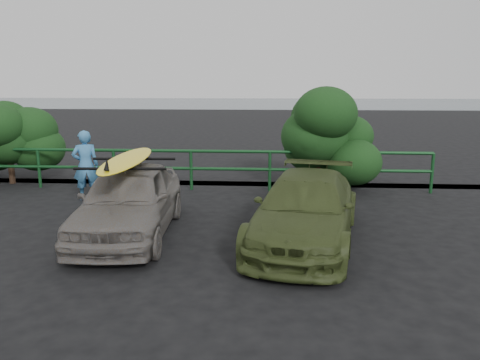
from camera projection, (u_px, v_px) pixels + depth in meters
The scene contains 9 objects.
ground at pixel (73, 262), 7.19m from camera, with size 80.00×80.00×0.00m, color black.
ocean at pixel (250, 101), 65.78m from camera, with size 200.00×200.00×0.00m, color #525E65.
guardrail at pixel (152, 169), 11.97m from camera, with size 14.00×0.08×1.04m, color #12421C, non-canonical shape.
shrub_right at pixel (348, 143), 12.00m from camera, with size 3.20×2.40×2.36m, color #183D16, non-canonical shape.
sedan at pixel (129, 200), 8.36m from camera, with size 1.51×3.76×1.28m, color slate.
olive_vehicle at pixel (306, 209), 7.99m from camera, with size 1.63×4.00×1.16m, color #3C4920.
man at pixel (86, 165), 10.88m from camera, with size 0.59×0.39×1.63m, color #3E83BC.
roof_rack at pixel (127, 163), 8.22m from camera, with size 1.53×1.07×0.05m, color black, non-canonical shape.
surfboard at pixel (127, 160), 8.20m from camera, with size 0.61×2.96×0.09m, color yellow.
Camera 1 is at (3.01, -6.60, 2.72)m, focal length 35.00 mm.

